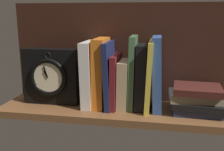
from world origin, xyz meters
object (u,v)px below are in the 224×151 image
book_orange_pandolfini (101,73)px  book_black_skeptic (141,77)px  book_green_romantic (133,72)px  book_stack_side (197,100)px  book_maroon_dawkins (115,81)px  framed_clock (51,76)px  book_navy_bierce (109,74)px  book_yellow_seinlanguage (150,75)px  book_blue_modern (157,74)px  book_tan_shortstories (124,84)px  book_white_catcher (90,74)px

book_orange_pandolfini → book_black_skeptic: (14.78, 0.00, -0.93)cm
book_green_romantic → book_stack_side: bearing=-4.7°
book_maroon_dawkins → framed_clock: size_ratio=0.92×
book_navy_bierce → book_yellow_seinlanguage: bearing=0.0°
book_green_romantic → book_blue_modern: size_ratio=1.00×
book_navy_bierce → book_tan_shortstories: 6.27cm
book_yellow_seinlanguage → book_stack_side: 18.14cm
book_black_skeptic → book_yellow_seinlanguage: (2.94, 0.00, 0.60)cm
book_tan_shortstories → book_black_skeptic: 6.90cm
book_orange_pandolfini → book_green_romantic: size_ratio=0.96×
book_white_catcher → book_tan_shortstories: 13.12cm
book_tan_shortstories → book_green_romantic: 5.40cm
book_stack_side → book_blue_modern: bearing=172.4°
book_white_catcher → book_black_skeptic: bearing=0.0°
book_black_skeptic → book_blue_modern: book_blue_modern is taller
book_orange_pandolfini → book_tan_shortstories: size_ratio=1.46×
book_tan_shortstories → book_stack_side: bearing=-4.1°
book_white_catcher → book_maroon_dawkins: (9.61, 0.00, -2.28)cm
book_blue_modern → book_stack_side: bearing=-7.6°
book_navy_bierce → book_stack_side: bearing=-3.4°
book_green_romantic → book_black_skeptic: 3.42cm
book_yellow_seinlanguage → book_blue_modern: book_blue_modern is taller
book_tan_shortstories → book_orange_pandolfini: bearing=180.0°
book_tan_shortstories → book_stack_side: (25.62, -1.85, -3.81)cm
book_navy_bierce → book_stack_side: (30.93, -1.85, -7.15)cm
book_white_catcher → book_navy_bierce: same height
book_white_catcher → book_navy_bierce: (7.38, 0.00, 0.01)cm
book_white_catcher → book_maroon_dawkins: size_ratio=1.24×
book_white_catcher → book_maroon_dawkins: 9.87cm
book_orange_pandolfini → book_maroon_dawkins: book_orange_pandolfini is taller
book_tan_shortstories → book_yellow_seinlanguage: book_yellow_seinlanguage is taller
book_green_romantic → framed_clock: bearing=-177.9°
book_maroon_dawkins → book_tan_shortstories: (3.09, 0.00, -1.04)cm
book_green_romantic → framed_clock: size_ratio=1.24×
book_orange_pandolfini → book_maroon_dawkins: (5.47, 0.00, -2.87)cm
book_stack_side → book_orange_pandolfini: bearing=176.9°
book_tan_shortstories → book_green_romantic: bearing=0.0°
book_tan_shortstories → book_blue_modern: size_ratio=0.66×
book_white_catcher → book_stack_side: 39.01cm
book_black_skeptic → framed_clock: size_ratio=1.11×
book_white_catcher → book_tan_shortstories: (12.69, 0.00, -3.32)cm
book_black_skeptic → book_navy_bierce: bearing=180.0°
book_green_romantic → book_yellow_seinlanguage: bearing=0.0°
book_navy_bierce → book_yellow_seinlanguage: book_yellow_seinlanguage is taller
framed_clock → book_navy_bierce: bearing=2.9°
book_blue_modern → book_stack_side: 16.16cm
book_green_romantic → book_black_skeptic: size_ratio=1.12×
book_maroon_dawkins → book_yellow_seinlanguage: book_yellow_seinlanguage is taller
book_white_catcher → book_navy_bierce: 7.38cm
book_orange_pandolfini → book_maroon_dawkins: size_ratio=1.30×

